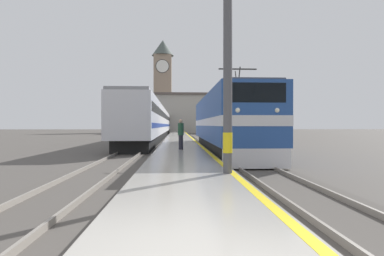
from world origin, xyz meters
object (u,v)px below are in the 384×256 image
Objects in this scene: person_on_platform at (181,134)px; clock_tower at (163,83)px; locomotive_train at (226,123)px; catenary_mast at (230,42)px; passenger_train at (156,122)px.

clock_tower is at bearing 93.61° from person_on_platform.
catenary_mast reaches higher than locomotive_train.
locomotive_train is 2.02× the size of catenary_mast.
locomotive_train is 0.31× the size of passenger_train.
clock_tower reaches higher than catenary_mast.
clock_tower is at bearing 94.23° from catenary_mast.
person_on_platform is at bearing -83.00° from passenger_train.
catenary_mast is (-1.67, -10.89, 2.30)m from locomotive_train.
locomotive_train is 61.21m from clock_tower.
passenger_train is 37.45m from clock_tower.
person_on_platform is at bearing -86.39° from clock_tower.
clock_tower is at bearing 91.11° from passenger_train.
catenary_mast is 4.46× the size of person_on_platform.
locomotive_train is 11.25m from catenary_mast.
person_on_platform is at bearing 98.69° from catenary_mast.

